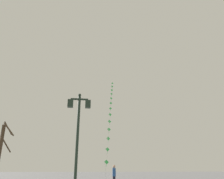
% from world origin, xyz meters
% --- Properties ---
extents(twin_lantern_lamp_post, '(1.19, 0.28, 5.20)m').
position_xyz_m(twin_lantern_lamp_post, '(-1.51, 9.38, 3.57)').
color(twin_lantern_lamp_post, '#1E2D23').
rests_on(twin_lantern_lamp_post, ground_plane).
extents(kite_train, '(3.64, 20.58, 17.53)m').
position_xyz_m(kite_train, '(2.46, 27.87, 9.02)').
color(kite_train, brown).
rests_on(kite_train, ground_plane).
extents(kite_flyer, '(0.28, 0.62, 1.71)m').
position_xyz_m(kite_flyer, '(1.29, 16.10, 0.90)').
color(kite_flyer, '#1E1E2D').
rests_on(kite_flyer, ground_plane).
extents(bare_tree, '(1.34, 1.82, 4.24)m').
position_xyz_m(bare_tree, '(-6.08, 12.47, 2.22)').
color(bare_tree, '#423323').
rests_on(bare_tree, ground_plane).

